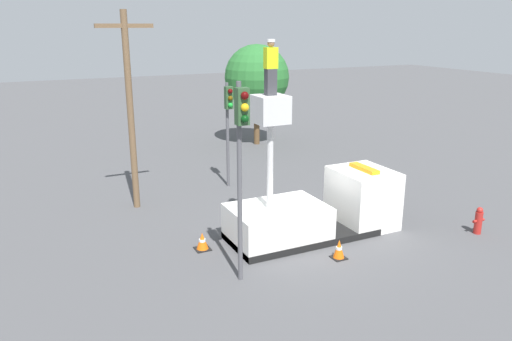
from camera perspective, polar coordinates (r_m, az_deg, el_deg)
name	(u,v)px	position (r m, az deg, el deg)	size (l,w,h in m)	color
ground_plane	(301,236)	(18.22, 5.20, -7.52)	(120.00, 120.00, 0.00)	#4C4C4F
bucket_truck	(317,209)	(18.17, 6.96, -4.43)	(6.28, 2.37, 5.17)	black
worker	(271,67)	(16.08, 1.70, 11.70)	(0.40, 0.26, 1.75)	#38383D
traffic_light_pole	(241,146)	(13.73, -1.70, 2.86)	(0.34, 0.57, 5.90)	#515156
traffic_light_across	(228,114)	(22.73, -3.17, 6.43)	(0.34, 0.57, 4.86)	#515156
fire_hydrant	(478,221)	(19.93, 24.08, -5.26)	(0.51, 0.27, 1.02)	#B2231E
traffic_cone_rear	(202,242)	(17.16, -6.15, -8.07)	(0.52, 0.52, 0.60)	black
traffic_cone_curbside	(339,249)	(16.67, 9.46, -8.89)	(0.46, 0.46, 0.65)	black
tree_left_bg	(257,77)	(31.28, 0.09, 10.60)	(3.99, 3.99, 6.22)	brown
utility_pole	(130,105)	(20.52, -14.21, 7.23)	(2.20, 0.26, 7.91)	brown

